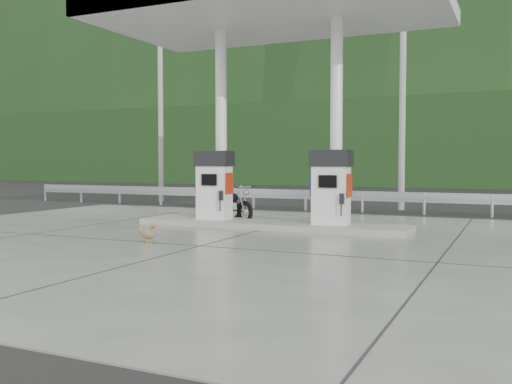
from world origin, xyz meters
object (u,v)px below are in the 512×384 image
at_px(motorcycle_left, 219,205).
at_px(duck, 147,234).
at_px(gas_pump_left, 214,185).
at_px(motorcycle_right, 229,206).
at_px(gas_pump_right, 331,187).

height_order(motorcycle_left, duck, motorcycle_left).
relative_size(gas_pump_left, duck, 3.49).
bearing_deg(motorcycle_left, motorcycle_right, -19.94).
distance_m(gas_pump_right, motorcycle_left, 4.17).
bearing_deg(duck, gas_pump_right, 68.57).
bearing_deg(motorcycle_right, duck, -59.53).
bearing_deg(motorcycle_left, gas_pump_left, -45.01).
distance_m(gas_pump_left, motorcycle_right, 1.11).
distance_m(motorcycle_left, duck, 5.15).
bearing_deg(gas_pump_left, motorcycle_right, 92.18).
relative_size(motorcycle_right, duck, 3.60).
xyz_separation_m(gas_pump_right, duck, (-2.80, -3.57, -0.86)).
xyz_separation_m(gas_pump_left, motorcycle_left, (-0.65, 1.47, -0.64)).
bearing_deg(gas_pump_right, gas_pump_left, 180.00).
bearing_deg(motorcycle_right, gas_pump_right, 8.88).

